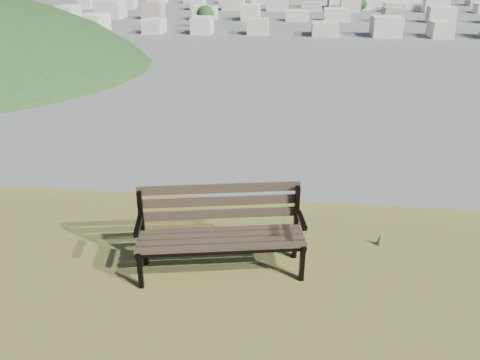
# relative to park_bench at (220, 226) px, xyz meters

# --- Properties ---
(park_bench) EXTENTS (2.04, 0.98, 1.02)m
(park_bench) POSITION_rel_park_bench_xyz_m (0.00, 0.00, 0.00)
(park_bench) COLOR #3A2F21
(park_bench) RESTS_ON hilltop_mesa
(city_trees) EXTENTS (406.52, 387.20, 9.98)m
(city_trees) POSITION_rel_park_bench_xyz_m (-26.77, 316.52, -20.74)
(city_trees) COLOR #36231B
(city_trees) RESTS_ON ground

